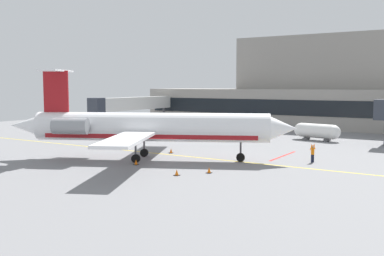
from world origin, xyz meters
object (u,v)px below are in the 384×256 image
pushback_tractor (155,126)px  marshaller (313,153)px  regional_jet (146,127)px  fuel_tank (317,131)px  baggage_tug (121,130)px

pushback_tractor → marshaller: bearing=-26.5°
regional_jet → fuel_tank: (10.50, 26.30, -2.15)m
baggage_tug → marshaller: bearing=-14.0°
regional_jet → marshaller: 17.54m
baggage_tug → regional_jet: bearing=-42.5°
pushback_tractor → fuel_tank: size_ratio=0.57×
baggage_tug → fuel_tank: fuel_tank is taller
fuel_tank → marshaller: (4.99, -18.47, -0.38)m
baggage_tug → pushback_tractor: 7.75m
regional_jet → marshaller: regional_jet is taller
regional_jet → pushback_tractor: regional_jet is taller
fuel_tank → pushback_tractor: bearing=-174.5°
fuel_tank → baggage_tug: bearing=-159.9°
pushback_tractor → marshaller: (31.93, -15.89, -0.02)m
marshaller → pushback_tractor: bearing=153.5°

